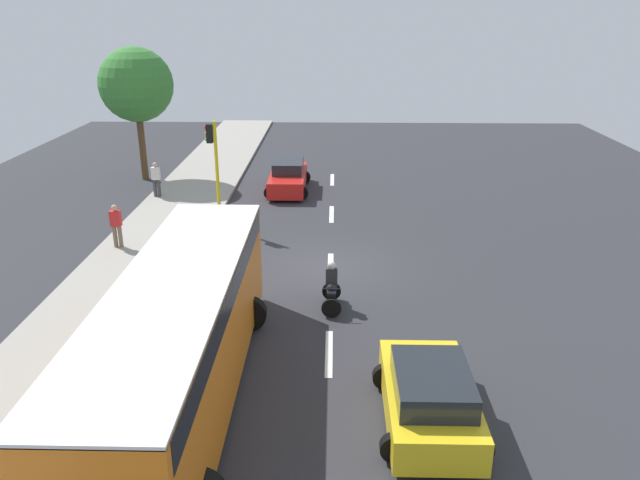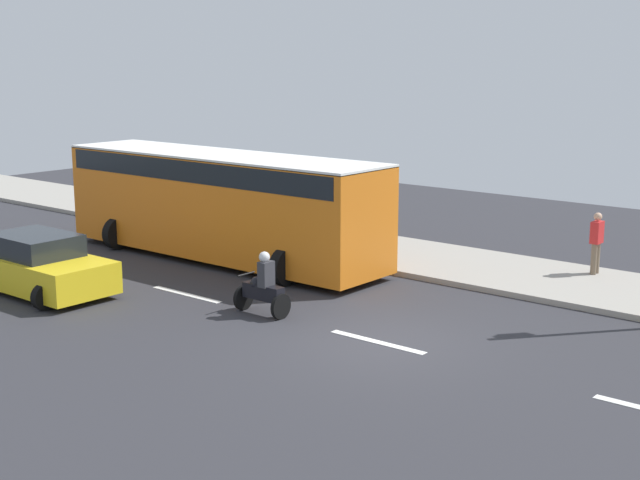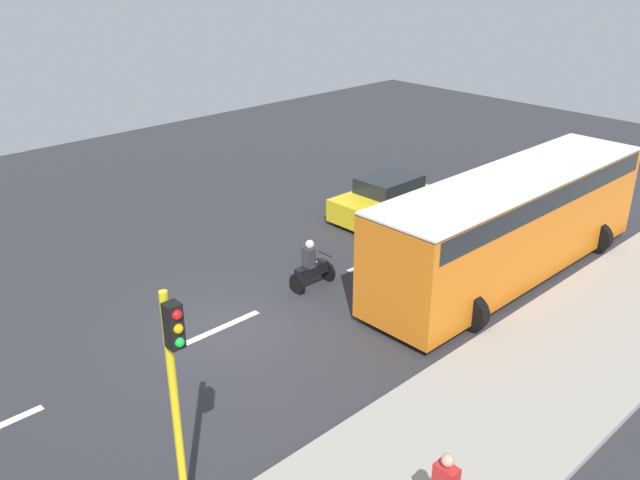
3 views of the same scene
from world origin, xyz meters
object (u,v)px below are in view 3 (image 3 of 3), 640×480
city_bus (513,218)px  motorcycle (312,267)px  traffic_light_corner (175,381)px  car_yellow_cab (384,199)px

city_bus → motorcycle: bearing=-125.1°
traffic_light_corner → city_bus: bearing=96.6°
car_yellow_cab → city_bus: city_bus is taller
city_bus → motorcycle: 6.14m
car_yellow_cab → city_bus: bearing=-7.5°
car_yellow_cab → motorcycle: motorcycle is taller
car_yellow_cab → motorcycle: bearing=-68.8°
motorcycle → traffic_light_corner: 9.23m
city_bus → motorcycle: city_bus is taller
car_yellow_cab → city_bus: 5.82m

